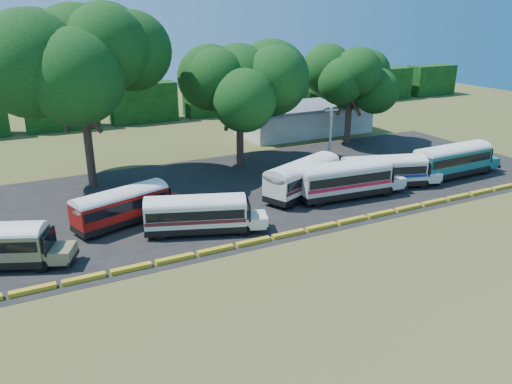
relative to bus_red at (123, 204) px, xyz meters
name	(u,v)px	position (x,y,z in m)	size (l,w,h in m)	color
ground	(312,237)	(12.09, -8.85, -1.76)	(160.00, 160.00, 0.00)	#3E501A
asphalt_strip	(253,188)	(13.09, 3.15, -1.75)	(64.00, 24.00, 0.02)	black
curb	(305,230)	(12.09, -7.85, -1.61)	(53.70, 0.45, 0.30)	gold
terminal_building	(304,119)	(30.09, 21.15, 0.28)	(19.00, 9.00, 4.00)	silver
treeline_backdrop	(143,102)	(12.09, 39.15, 1.24)	(130.00, 4.00, 6.00)	black
bus_red	(123,204)	(0.00, 0.00, 0.00)	(9.57, 5.01, 3.06)	black
bus_cream_west	(198,212)	(4.70, -4.29, -0.02)	(9.54, 5.30, 3.06)	black
bus_cream_east	(304,176)	(16.37, -0.74, 0.18)	(10.58, 6.43, 3.42)	black
bus_white_red	(346,178)	(19.39, -3.03, 0.21)	(10.77, 3.49, 3.48)	black
bus_white_blue	(386,170)	(24.64, -2.35, 0.05)	(9.98, 5.09, 3.19)	black
bus_teal	(454,158)	(33.06, -2.93, 0.23)	(10.62, 2.92, 3.47)	black
tree_west	(78,58)	(-0.58, 11.06, 10.44)	(12.95, 12.95, 16.98)	#3E281F
tree_center	(239,82)	(15.28, 10.72, 7.46)	(10.66, 10.66, 13.16)	#3E281F
tree_east	(351,76)	(32.12, 13.75, 6.79)	(8.96, 8.96, 11.88)	#3E281F
utility_pole	(330,140)	(22.24, 3.65, 1.91)	(1.60, 0.30, 7.12)	gray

